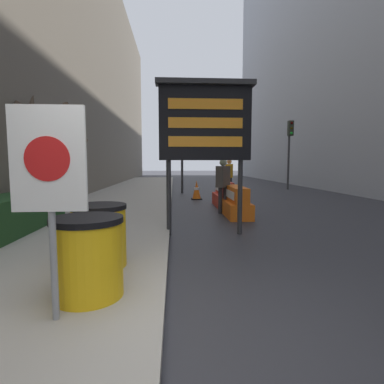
{
  "coord_description": "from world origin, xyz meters",
  "views": [
    {
      "loc": [
        0.1,
        -2.37,
        1.51
      ],
      "look_at": [
        0.51,
        4.33,
        0.87
      ],
      "focal_mm": 28.0,
      "sensor_mm": 36.0,
      "label": 1
    }
  ],
  "objects_px": {
    "traffic_light_far_side": "(290,140)",
    "barrel_drum_middle": "(99,235)",
    "jersey_barrier_red_striped": "(224,195)",
    "barrel_drum_foreground": "(88,257)",
    "message_board": "(205,123)",
    "traffic_light_near_curb": "(182,129)",
    "warning_sign": "(49,174)",
    "pedestrian_worker": "(229,174)",
    "traffic_cone_mid": "(231,190)",
    "jersey_barrier_orange_far": "(236,203)",
    "traffic_cone_near": "(197,190)",
    "pedestrian_passerby": "(223,181)"
  },
  "relations": [
    {
      "from": "traffic_light_far_side",
      "to": "barrel_drum_middle",
      "type": "bearing_deg",
      "value": -120.63
    },
    {
      "from": "jersey_barrier_red_striped",
      "to": "barrel_drum_foreground",
      "type": "bearing_deg",
      "value": -109.98
    },
    {
      "from": "message_board",
      "to": "traffic_light_near_curb",
      "type": "xyz_separation_m",
      "value": [
        -0.22,
        8.91,
        0.89
      ]
    },
    {
      "from": "warning_sign",
      "to": "pedestrian_worker",
      "type": "xyz_separation_m",
      "value": [
        3.71,
        11.61,
        -0.41
      ]
    },
    {
      "from": "barrel_drum_middle",
      "to": "jersey_barrier_red_striped",
      "type": "bearing_deg",
      "value": 66.51
    },
    {
      "from": "warning_sign",
      "to": "traffic_cone_mid",
      "type": "distance_m",
      "value": 11.36
    },
    {
      "from": "message_board",
      "to": "jersey_barrier_orange_far",
      "type": "distance_m",
      "value": 3.09
    },
    {
      "from": "message_board",
      "to": "traffic_cone_near",
      "type": "xyz_separation_m",
      "value": [
        0.3,
        6.24,
        -1.94
      ]
    },
    {
      "from": "traffic_cone_mid",
      "to": "message_board",
      "type": "bearing_deg",
      "value": -105.21
    },
    {
      "from": "traffic_cone_mid",
      "to": "pedestrian_passerby",
      "type": "height_order",
      "value": "pedestrian_passerby"
    },
    {
      "from": "jersey_barrier_orange_far",
      "to": "jersey_barrier_red_striped",
      "type": "distance_m",
      "value": 2.04
    },
    {
      "from": "traffic_cone_mid",
      "to": "barrel_drum_middle",
      "type": "bearing_deg",
      "value": -111.05
    },
    {
      "from": "jersey_barrier_orange_far",
      "to": "traffic_cone_near",
      "type": "height_order",
      "value": "jersey_barrier_orange_far"
    },
    {
      "from": "message_board",
      "to": "traffic_light_near_curb",
      "type": "relative_size",
      "value": 0.71
    },
    {
      "from": "barrel_drum_foreground",
      "to": "traffic_light_far_side",
      "type": "xyz_separation_m",
      "value": [
        7.52,
        13.82,
        2.29
      ]
    },
    {
      "from": "barrel_drum_foreground",
      "to": "jersey_barrier_orange_far",
      "type": "xyz_separation_m",
      "value": [
        2.66,
        5.27,
        -0.17
      ]
    },
    {
      "from": "message_board",
      "to": "traffic_cone_mid",
      "type": "xyz_separation_m",
      "value": [
        1.93,
        7.08,
        -2.01
      ]
    },
    {
      "from": "barrel_drum_foreground",
      "to": "pedestrian_passerby",
      "type": "bearing_deg",
      "value": 67.85
    },
    {
      "from": "pedestrian_worker",
      "to": "jersey_barrier_orange_far",
      "type": "bearing_deg",
      "value": 15.09
    },
    {
      "from": "traffic_cone_mid",
      "to": "pedestrian_passerby",
      "type": "relative_size",
      "value": 0.4
    },
    {
      "from": "barrel_drum_foreground",
      "to": "warning_sign",
      "type": "distance_m",
      "value": 1.0
    },
    {
      "from": "traffic_cone_near",
      "to": "pedestrian_worker",
      "type": "height_order",
      "value": "pedestrian_worker"
    },
    {
      "from": "barrel_drum_middle",
      "to": "traffic_cone_mid",
      "type": "relative_size",
      "value": 1.28
    },
    {
      "from": "traffic_cone_near",
      "to": "traffic_light_far_side",
      "type": "relative_size",
      "value": 0.2
    },
    {
      "from": "pedestrian_worker",
      "to": "warning_sign",
      "type": "bearing_deg",
      "value": 5.95
    },
    {
      "from": "barrel_drum_foreground",
      "to": "message_board",
      "type": "xyz_separation_m",
      "value": [
        1.54,
        3.15,
        1.79
      ]
    },
    {
      "from": "message_board",
      "to": "pedestrian_worker",
      "type": "bearing_deg",
      "value": 75.92
    },
    {
      "from": "barrel_drum_foreground",
      "to": "traffic_light_near_curb",
      "type": "relative_size",
      "value": 0.19
    },
    {
      "from": "message_board",
      "to": "jersey_barrier_orange_far",
      "type": "bearing_deg",
      "value": 62.14
    },
    {
      "from": "traffic_light_far_side",
      "to": "pedestrian_worker",
      "type": "relative_size",
      "value": 2.29
    },
    {
      "from": "pedestrian_worker",
      "to": "barrel_drum_middle",
      "type": "bearing_deg",
      "value": 3.94
    },
    {
      "from": "jersey_barrier_red_striped",
      "to": "pedestrian_worker",
      "type": "height_order",
      "value": "pedestrian_worker"
    },
    {
      "from": "traffic_light_near_curb",
      "to": "traffic_cone_near",
      "type": "bearing_deg",
      "value": -78.79
    },
    {
      "from": "warning_sign",
      "to": "jersey_barrier_red_striped",
      "type": "bearing_deg",
      "value": 70.08
    },
    {
      "from": "traffic_light_near_curb",
      "to": "pedestrian_worker",
      "type": "xyz_separation_m",
      "value": [
        2.23,
        -0.92,
        -2.21
      ]
    },
    {
      "from": "traffic_cone_mid",
      "to": "pedestrian_worker",
      "type": "height_order",
      "value": "pedestrian_worker"
    },
    {
      "from": "pedestrian_passerby",
      "to": "traffic_cone_mid",
      "type": "bearing_deg",
      "value": 25.98
    },
    {
      "from": "barrel_drum_middle",
      "to": "traffic_light_near_curb",
      "type": "xyz_separation_m",
      "value": [
        1.43,
        11.13,
        2.68
      ]
    },
    {
      "from": "barrel_drum_foreground",
      "to": "traffic_cone_near",
      "type": "relative_size",
      "value": 1.05
    },
    {
      "from": "barrel_drum_middle",
      "to": "pedestrian_passerby",
      "type": "height_order",
      "value": "pedestrian_passerby"
    },
    {
      "from": "message_board",
      "to": "traffic_light_far_side",
      "type": "bearing_deg",
      "value": 60.73
    },
    {
      "from": "traffic_cone_mid",
      "to": "traffic_light_far_side",
      "type": "relative_size",
      "value": 0.17
    },
    {
      "from": "barrel_drum_middle",
      "to": "jersey_barrier_orange_far",
      "type": "height_order",
      "value": "barrel_drum_middle"
    },
    {
      "from": "jersey_barrier_orange_far",
      "to": "traffic_cone_mid",
      "type": "xyz_separation_m",
      "value": [
        0.81,
        4.96,
        -0.06
      ]
    },
    {
      "from": "traffic_cone_mid",
      "to": "traffic_light_far_side",
      "type": "bearing_deg",
      "value": 41.51
    },
    {
      "from": "jersey_barrier_orange_far",
      "to": "pedestrian_passerby",
      "type": "bearing_deg",
      "value": 118.53
    },
    {
      "from": "warning_sign",
      "to": "traffic_light_far_side",
      "type": "height_order",
      "value": "traffic_light_far_side"
    },
    {
      "from": "pedestrian_worker",
      "to": "pedestrian_passerby",
      "type": "bearing_deg",
      "value": 11.2
    },
    {
      "from": "barrel_drum_middle",
      "to": "barrel_drum_foreground",
      "type": "bearing_deg",
      "value": -83.09
    },
    {
      "from": "jersey_barrier_orange_far",
      "to": "traffic_cone_mid",
      "type": "distance_m",
      "value": 5.03
    }
  ]
}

